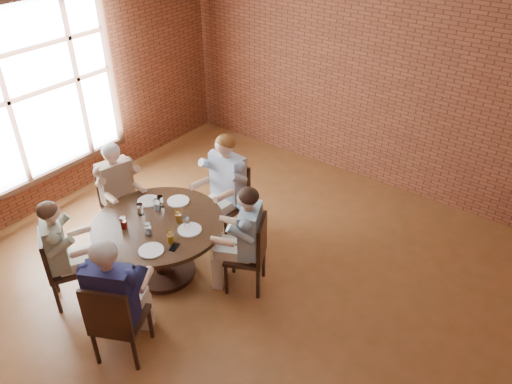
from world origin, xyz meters
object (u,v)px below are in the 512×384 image
Objects in this scene: diner_b at (224,188)px; chair_e at (115,320)px; chair_a at (252,251)px; chair_c at (118,200)px; chair_d at (59,265)px; diner_e at (116,299)px; chair_b at (230,196)px; smartphone at (174,247)px; diner_a at (245,240)px; dining_table at (160,238)px; diner_d at (64,253)px; diner_c at (119,193)px.

diner_b is 1.45× the size of chair_e.
chair_a is at bearing -131.08° from chair_e.
chair_c is 1.28m from chair_d.
diner_e is at bearing -42.89° from chair_a.
chair_d is at bearing -102.56° from chair_b.
smartphone is at bearing -110.63° from chair_e.
diner_a is at bearing -128.78° from chair_e.
chair_a is 0.17m from diner_a.
diner_d is at bearing -120.33° from dining_table.
chair_b is 1.38m from diner_c.
chair_e reaches higher than chair_d.
diner_d is at bearing -34.21° from diner_e.
dining_table is 1.58× the size of chair_c.
diner_a is at bearing 37.29° from smartphone.
chair_d is 6.92× the size of smartphone.
diner_b reaches higher than diner_a.
diner_d is 0.92× the size of diner_e.
diner_e reaches higher than diner_c.
chair_e reaches higher than smartphone.
diner_e is (-0.04, 0.08, 0.17)m from chair_e.
chair_a is 0.72× the size of diner_d.
diner_a is at bearing -106.68° from diner_d.
diner_e reaches higher than chair_e.
diner_b reaches higher than diner_c.
dining_table is 1.04× the size of diner_b.
diner_a is at bearing 25.73° from dining_table.
chair_b is at bearing -34.72° from diner_c.
diner_a reaches higher than chair_b.
diner_a is 1.44× the size of chair_d.
diner_e is at bearing -73.91° from diner_b.
chair_b is (-0.79, 0.71, -0.13)m from diner_a.
diner_b reaches higher than chair_e.
dining_table is 1.09m from chair_d.
diner_d is 1.09m from chair_e.
chair_c is 0.72× the size of diner_d.
chair_e is 0.20m from diner_e.
chair_b is 1.01× the size of chair_e.
chair_a is 1.62m from chair_e.
diner_a is 1.35× the size of chair_e.
diner_a is 9.98× the size of smartphone.
diner_b reaches higher than diner_d.
diner_a is 1.42× the size of chair_c.
dining_table is 1.23m from chair_e.
chair_b is at bearing -37.45° from chair_c.
diner_b is 2.10m from diner_e.
diner_e is at bearing -90.00° from chair_e.
diner_e reaches higher than chair_d.
diner_d is at bearing -142.32° from chair_c.
chair_d is 0.65× the size of diner_e.
diner_e is (-0.38, -1.44, 0.04)m from diner_a.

